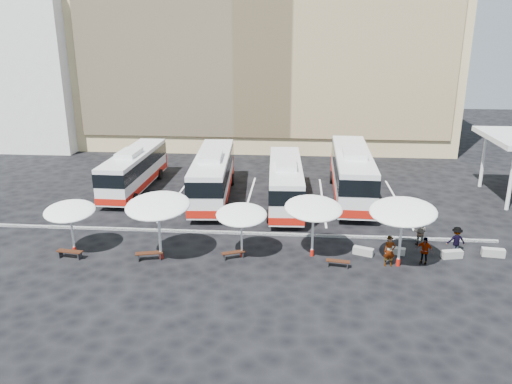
# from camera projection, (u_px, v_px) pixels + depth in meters

# --- Properties ---
(ground) EXTENTS (120.00, 120.00, 0.00)m
(ground) POSITION_uv_depth(u_px,v_px,m) (237.00, 237.00, 33.27)
(ground) COLOR black
(ground) RESTS_ON ground
(sandstone_building) EXTENTS (42.00, 18.25, 29.60)m
(sandstone_building) POSITION_uv_depth(u_px,v_px,m) (268.00, 35.00, 59.58)
(sandstone_building) COLOR tan
(sandstone_building) RESTS_ON ground
(apartment_block) EXTENTS (14.00, 14.00, 18.00)m
(apartment_block) POSITION_uv_depth(u_px,v_px,m) (31.00, 67.00, 59.24)
(apartment_block) COLOR silver
(apartment_block) RESTS_ON ground
(curb_divider) EXTENTS (34.00, 0.25, 0.15)m
(curb_divider) POSITION_uv_depth(u_px,v_px,m) (238.00, 233.00, 33.72)
(curb_divider) COLOR black
(curb_divider) RESTS_ON ground
(bay_lines) EXTENTS (24.15, 12.00, 0.01)m
(bay_lines) POSITION_uv_depth(u_px,v_px,m) (249.00, 198.00, 40.85)
(bay_lines) COLOR white
(bay_lines) RESTS_ON ground
(bus_0) EXTENTS (2.84, 11.60, 3.67)m
(bus_0) POSITION_uv_depth(u_px,v_px,m) (134.00, 169.00, 42.54)
(bus_0) COLOR white
(bus_0) RESTS_ON ground
(bus_1) EXTENTS (3.57, 12.77, 4.00)m
(bus_1) POSITION_uv_depth(u_px,v_px,m) (213.00, 174.00, 40.33)
(bus_1) COLOR white
(bus_1) RESTS_ON ground
(bus_2) EXTENTS (3.13, 11.85, 3.73)m
(bus_2) POSITION_uv_depth(u_px,v_px,m) (285.00, 182.00, 38.83)
(bus_2) COLOR white
(bus_2) RESTS_ON ground
(bus_3) EXTENTS (3.38, 13.43, 4.24)m
(bus_3) POSITION_uv_depth(u_px,v_px,m) (352.00, 172.00, 40.51)
(bus_3) COLOR white
(bus_3) RESTS_ON ground
(sunshade_0) EXTENTS (3.76, 3.79, 3.19)m
(sunshade_0) POSITION_uv_depth(u_px,v_px,m) (70.00, 211.00, 30.12)
(sunshade_0) COLOR white
(sunshade_0) RESTS_ON ground
(sunshade_1) EXTENTS (4.03, 4.08, 3.97)m
(sunshade_1) POSITION_uv_depth(u_px,v_px,m) (158.00, 206.00, 29.05)
(sunshade_1) COLOR white
(sunshade_1) RESTS_ON ground
(sunshade_2) EXTENTS (3.37, 3.40, 3.19)m
(sunshade_2) POSITION_uv_depth(u_px,v_px,m) (241.00, 215.00, 29.51)
(sunshade_2) COLOR white
(sunshade_2) RESTS_ON ground
(sunshade_3) EXTENTS (4.25, 4.28, 3.62)m
(sunshade_3) POSITION_uv_depth(u_px,v_px,m) (314.00, 208.00, 29.51)
(sunshade_3) COLOR white
(sunshade_3) RESTS_ON ground
(sunshade_4) EXTENTS (5.02, 5.05, 3.96)m
(sunshade_4) POSITION_uv_depth(u_px,v_px,m) (403.00, 212.00, 28.14)
(sunshade_4) COLOR white
(sunshade_4) RESTS_ON ground
(wood_bench_0) EXTENTS (1.64, 0.63, 0.49)m
(wood_bench_0) POSITION_uv_depth(u_px,v_px,m) (70.00, 253.00, 30.02)
(wood_bench_0) COLOR black
(wood_bench_0) RESTS_ON ground
(wood_bench_1) EXTENTS (1.66, 0.80, 0.49)m
(wood_bench_1) POSITION_uv_depth(u_px,v_px,m) (149.00, 254.00, 29.78)
(wood_bench_1) COLOR black
(wood_bench_1) RESTS_ON ground
(wood_bench_2) EXTENTS (1.44, 0.91, 0.43)m
(wood_bench_2) POSITION_uv_depth(u_px,v_px,m) (233.00, 253.00, 30.00)
(wood_bench_2) COLOR black
(wood_bench_2) RESTS_ON ground
(wood_bench_3) EXTENTS (1.42, 0.57, 0.42)m
(wood_bench_3) POSITION_uv_depth(u_px,v_px,m) (338.00, 262.00, 28.89)
(wood_bench_3) COLOR black
(wood_bench_3) RESTS_ON ground
(conc_bench_0) EXTENTS (1.29, 0.83, 0.46)m
(conc_bench_0) POSITION_uv_depth(u_px,v_px,m) (363.00, 251.00, 30.53)
(conc_bench_0) COLOR gray
(conc_bench_0) RESTS_ON ground
(conc_bench_1) EXTENTS (1.18, 0.68, 0.42)m
(conc_bench_1) POSITION_uv_depth(u_px,v_px,m) (396.00, 251.00, 30.67)
(conc_bench_1) COLOR gray
(conc_bench_1) RESTS_ON ground
(conc_bench_2) EXTENTS (1.32, 0.69, 0.47)m
(conc_bench_2) POSITION_uv_depth(u_px,v_px,m) (452.00, 254.00, 30.12)
(conc_bench_2) COLOR gray
(conc_bench_2) RESTS_ON ground
(conc_bench_3) EXTENTS (1.36, 0.61, 0.49)m
(conc_bench_3) POSITION_uv_depth(u_px,v_px,m) (493.00, 253.00, 30.32)
(conc_bench_3) COLOR gray
(conc_bench_3) RESTS_ON ground
(passenger_0) EXTENTS (0.73, 0.53, 1.86)m
(passenger_0) POSITION_uv_depth(u_px,v_px,m) (389.00, 251.00, 28.90)
(passenger_0) COLOR black
(passenger_0) RESTS_ON ground
(passenger_1) EXTENTS (1.01, 0.91, 1.72)m
(passenger_1) POSITION_uv_depth(u_px,v_px,m) (420.00, 233.00, 31.74)
(passenger_1) COLOR black
(passenger_1) RESTS_ON ground
(passenger_2) EXTENTS (1.06, 0.89, 1.70)m
(passenger_2) POSITION_uv_depth(u_px,v_px,m) (424.00, 251.00, 29.15)
(passenger_2) COLOR black
(passenger_2) RESTS_ON ground
(passenger_3) EXTENTS (1.17, 0.72, 1.74)m
(passenger_3) POSITION_uv_depth(u_px,v_px,m) (456.00, 240.00, 30.53)
(passenger_3) COLOR black
(passenger_3) RESTS_ON ground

